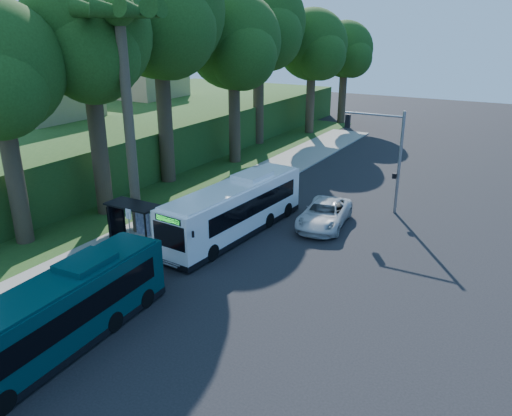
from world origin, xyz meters
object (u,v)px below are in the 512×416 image
Objects in this scene: bus_shelter at (132,215)px; teal_bus at (59,314)px; white_bus at (236,208)px; pickup at (324,214)px.

teal_bus is (4.65, -9.14, -0.24)m from bus_shelter.
bus_shelter is 0.29× the size of teal_bus.
white_bus is (4.48, 4.26, -0.11)m from bus_shelter.
bus_shelter is 0.27× the size of white_bus.
bus_shelter reaches higher than pickup.
teal_bus reaches higher than pickup.
white_bus is 5.85m from pickup.
bus_shelter is 6.18m from white_bus.
bus_shelter is at bearing -132.55° from white_bus.
pickup is at bearing 46.85° from white_bus.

